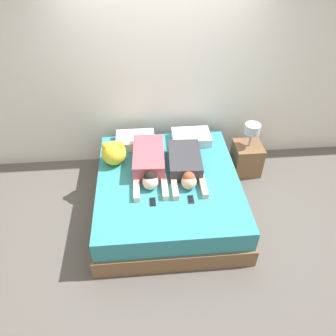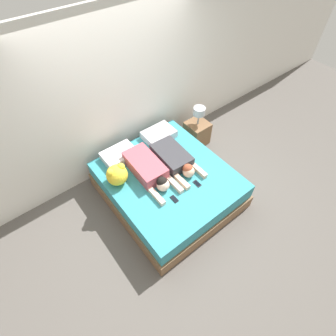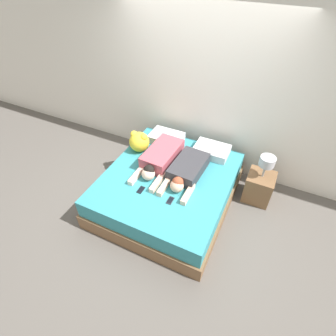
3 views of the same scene
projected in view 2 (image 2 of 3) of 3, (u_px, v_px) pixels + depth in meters
ground_plane at (168, 194)px, 4.35m from camera, size 12.00×12.00×0.00m
wall_back at (121, 96)px, 3.95m from camera, size 12.00×0.06×2.60m
bed at (168, 185)px, 4.16m from camera, size 1.79×1.98×0.52m
pillow_head_left at (120, 155)px, 4.13m from camera, size 0.53×0.37×0.12m
pillow_head_right at (159, 134)px, 4.45m from camera, size 0.53×0.37×0.12m
person_left at (148, 169)px, 3.88m from camera, size 0.41×1.03×0.22m
person_right at (175, 159)px, 4.04m from camera, size 0.43×0.94×0.21m
cell_phone_left at (174, 199)px, 3.66m from camera, size 0.07×0.13×0.01m
cell_phone_right at (197, 184)px, 3.84m from camera, size 0.07×0.13×0.01m
plush_toy at (117, 175)px, 3.74m from camera, size 0.31×0.31×0.33m
nightstand at (197, 131)px, 4.96m from camera, size 0.39×0.39×0.81m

